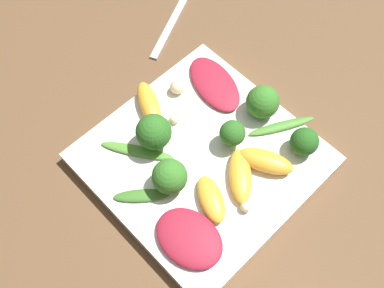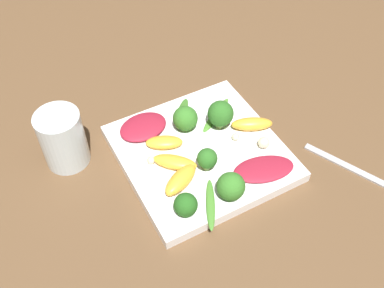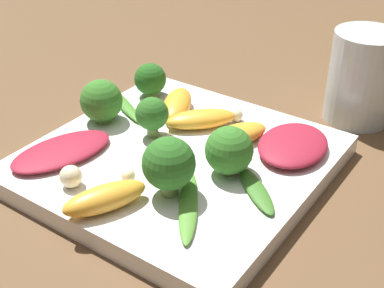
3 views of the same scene
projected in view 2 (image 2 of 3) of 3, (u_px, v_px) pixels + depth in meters
name	position (u px, v px, depth m)	size (l,w,h in m)	color
ground_plane	(201.00, 157.00, 0.73)	(2.40, 2.40, 0.00)	brown
plate	(201.00, 153.00, 0.72)	(0.25, 0.25, 0.02)	white
drinking_glass	(63.00, 139.00, 0.69)	(0.07, 0.07, 0.10)	silver
fork	(378.00, 181.00, 0.69)	(0.19, 0.10, 0.01)	#B2B2B7
radicchio_leaf_0	(264.00, 169.00, 0.68)	(0.07, 0.10, 0.01)	maroon
radicchio_leaf_1	(143.00, 127.00, 0.74)	(0.07, 0.09, 0.01)	maroon
orange_segment_0	(181.00, 180.00, 0.66)	(0.05, 0.07, 0.02)	#FCAD33
orange_segment_1	(175.00, 162.00, 0.68)	(0.07, 0.07, 0.02)	#FCAD33
orange_segment_2	(252.00, 124.00, 0.73)	(0.05, 0.07, 0.02)	#FCAD33
orange_segment_3	(164.00, 142.00, 0.71)	(0.05, 0.06, 0.02)	#FCAD33
broccoli_floret_0	(207.00, 159.00, 0.67)	(0.03, 0.03, 0.04)	#7A9E51
broccoli_floret_1	(221.00, 114.00, 0.72)	(0.04, 0.04, 0.05)	#84AD5B
broccoli_floret_2	(186.00, 205.00, 0.62)	(0.03, 0.03, 0.04)	#7A9E51
broccoli_floret_3	(183.00, 119.00, 0.73)	(0.04, 0.04, 0.04)	#7A9E51
broccoli_floret_4	(231.00, 186.00, 0.64)	(0.04, 0.04, 0.04)	#84AD5B
arugula_sprig_0	(182.00, 112.00, 0.76)	(0.06, 0.05, 0.01)	#3D7528
arugula_sprig_1	(216.00, 115.00, 0.76)	(0.06, 0.08, 0.01)	#518E33
arugula_sprig_2	(210.00, 204.00, 0.64)	(0.08, 0.05, 0.01)	#47842D
macadamia_nut_0	(264.00, 143.00, 0.71)	(0.02, 0.02, 0.02)	beige
macadamia_nut_1	(235.00, 137.00, 0.72)	(0.01, 0.01, 0.01)	beige
macadamia_nut_2	(151.00, 160.00, 0.69)	(0.01, 0.01, 0.01)	beige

